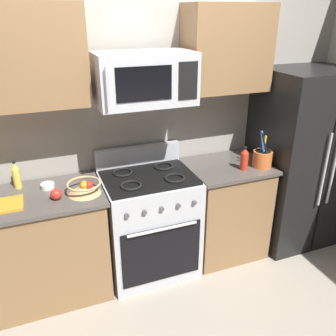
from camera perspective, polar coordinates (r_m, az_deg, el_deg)
The scene contains 15 objects.
ground_plane at distance 2.98m, azimuth 1.28°, elevation -22.69°, with size 16.00×16.00×0.00m, color gray.
wall_back at distance 3.12m, azimuth -5.57°, elevation 7.72°, with size 8.00×0.10×2.60m, color #9E998E.
counter_left at distance 3.04m, azimuth -18.90°, elevation -11.80°, with size 0.93×0.62×0.91m.
range_oven at distance 3.13m, azimuth -3.03°, elevation -8.82°, with size 0.76×0.66×1.09m.
counter_right at distance 3.40m, azimuth 9.12°, elevation -6.51°, with size 0.72×0.62×0.91m.
refrigerator at distance 3.66m, azimuth 20.46°, elevation 1.36°, with size 0.82×0.73×1.71m.
microwave at distance 2.70m, azimuth -3.80°, elevation 14.21°, with size 0.73×0.44×0.38m.
upper_cabinets_left at distance 2.68m, azimuth -23.42°, elevation 16.12°, with size 0.92×0.34×0.69m.
upper_cabinets_right at distance 3.10m, azimuth 9.47°, elevation 18.47°, with size 0.71×0.34×0.69m.
utensil_crock at distance 3.20m, azimuth 14.99°, elevation 1.59°, with size 0.17×0.17×0.33m.
fruit_basket at distance 2.72m, azimuth -13.33°, elevation -3.06°, with size 0.26×0.26×0.11m.
apple_loose at distance 2.69m, azimuth -17.59°, elevation -4.05°, with size 0.08×0.08×0.08m, color red.
bottle_oil at distance 2.94m, azimuth -23.28°, elevation -1.18°, with size 0.06×0.06×0.22m.
bottle_hot_sauce at distance 3.10m, azimuth 12.22°, elevation 1.41°, with size 0.07×0.07×0.21m.
prep_bowl at distance 2.89m, azimuth -18.86°, elevation -2.71°, with size 0.11×0.11×0.04m.
Camera 1 is at (-0.79, -1.89, 2.16)m, focal length 37.76 mm.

